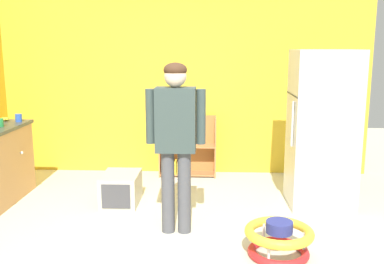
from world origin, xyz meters
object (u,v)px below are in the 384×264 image
(refrigerator, at_px, (322,129))
(banana_bunch, at_px, (5,119))
(bookshelf, at_px, (184,149))
(baby_walker, at_px, (279,239))
(standing_person, at_px, (176,133))
(green_cup, at_px, (0,123))
(blue_cup, at_px, (19,118))
(pet_carrier, at_px, (121,189))

(refrigerator, bearing_deg, banana_bunch, 174.99)
(bookshelf, bearing_deg, refrigerator, -34.66)
(bookshelf, relative_size, baby_walker, 1.41)
(refrigerator, xyz_separation_m, standing_person, (-1.59, -0.85, 0.12))
(refrigerator, distance_m, baby_walker, 1.64)
(green_cup, bearing_deg, blue_cup, 79.91)
(bookshelf, bearing_deg, blue_cup, -157.16)
(blue_cup, bearing_deg, green_cup, -100.09)
(baby_walker, relative_size, banana_bunch, 3.82)
(standing_person, relative_size, pet_carrier, 3.02)
(bookshelf, xyz_separation_m, baby_walker, (0.99, -2.45, -0.22))
(baby_walker, bearing_deg, bookshelf, 111.94)
(standing_person, relative_size, banana_bunch, 10.53)
(bookshelf, bearing_deg, baby_walker, -68.06)
(bookshelf, height_order, banana_bunch, banana_bunch)
(refrigerator, relative_size, green_cup, 18.74)
(bookshelf, distance_m, blue_cup, 2.23)
(pet_carrier, relative_size, banana_bunch, 3.49)
(refrigerator, bearing_deg, pet_carrier, -177.95)
(refrigerator, distance_m, banana_bunch, 3.83)
(refrigerator, distance_m, bookshelf, 2.06)
(bookshelf, height_order, baby_walker, bookshelf)
(pet_carrier, bearing_deg, banana_bunch, 164.60)
(baby_walker, bearing_deg, banana_bunch, 152.38)
(bookshelf, xyz_separation_m, blue_cup, (-1.99, -0.84, 0.57))
(standing_person, relative_size, baby_walker, 2.76)
(banana_bunch, bearing_deg, green_cup, -72.45)
(pet_carrier, xyz_separation_m, banana_bunch, (-1.51, 0.42, 0.75))
(refrigerator, height_order, bookshelf, refrigerator)
(pet_carrier, distance_m, blue_cup, 1.58)
(standing_person, bearing_deg, baby_walker, -26.88)
(baby_walker, height_order, blue_cup, blue_cup)
(pet_carrier, height_order, blue_cup, blue_cup)
(pet_carrier, distance_m, banana_bunch, 1.74)
(standing_person, height_order, baby_walker, standing_person)
(refrigerator, relative_size, standing_person, 1.07)
(bookshelf, distance_m, baby_walker, 2.66)
(baby_walker, distance_m, pet_carrier, 2.06)
(baby_walker, distance_m, green_cup, 3.38)
(bookshelf, xyz_separation_m, banana_bunch, (-2.18, -0.80, 0.55))
(standing_person, xyz_separation_m, blue_cup, (-2.04, 1.14, -0.06))
(banana_bunch, bearing_deg, bookshelf, 20.15)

